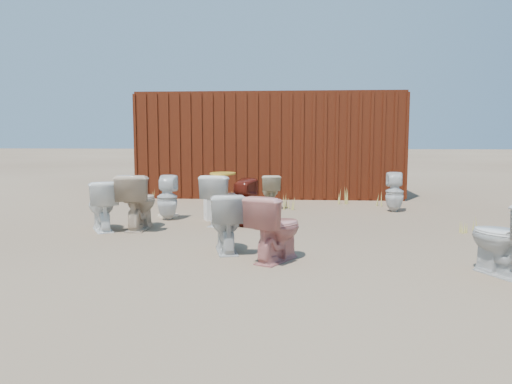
# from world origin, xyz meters

# --- Properties ---
(ground) EXTENTS (100.00, 100.00, 0.00)m
(ground) POSITION_xyz_m (0.00, 0.00, 0.00)
(ground) COLOR brown
(ground) RESTS_ON ground
(shipping_container) EXTENTS (6.00, 2.40, 2.40)m
(shipping_container) POSITION_xyz_m (0.00, 5.20, 1.20)
(shipping_container) COLOR #47140B
(shipping_container) RESTS_ON ground
(toilet_front_a) EXTENTS (0.73, 0.85, 0.75)m
(toilet_front_a) POSITION_xyz_m (-2.28, 0.15, 0.38)
(toilet_front_a) COLOR white
(toilet_front_a) RESTS_ON ground
(toilet_front_pink) EXTENTS (0.73, 0.85, 0.75)m
(toilet_front_pink) POSITION_xyz_m (0.39, -1.49, 0.38)
(toilet_front_pink) COLOR tan
(toilet_front_pink) RESTS_ON ground
(toilet_front_c) EXTENTS (0.57, 0.79, 0.73)m
(toilet_front_c) POSITION_xyz_m (-0.23, -1.09, 0.36)
(toilet_front_c) COLOR silver
(toilet_front_c) RESTS_ON ground
(toilet_front_maroon) EXTENTS (0.45, 0.46, 0.76)m
(toilet_front_maroon) POSITION_xyz_m (-0.19, 0.61, 0.38)
(toilet_front_maroon) COLOR #5E1910
(toilet_front_maroon) RESTS_ON ground
(toilet_front_e) EXTENTS (0.73, 0.88, 0.78)m
(toilet_front_e) POSITION_xyz_m (2.71, -1.94, 0.39)
(toilet_front_e) COLOR silver
(toilet_front_e) RESTS_ON ground
(toilet_back_a) EXTENTS (0.36, 0.37, 0.75)m
(toilet_back_a) POSITION_xyz_m (-1.55, 1.17, 0.38)
(toilet_back_a) COLOR white
(toilet_back_a) RESTS_ON ground
(toilet_back_beige_left) EXTENTS (0.48, 0.83, 0.84)m
(toilet_back_beige_left) POSITION_xyz_m (-1.77, 0.29, 0.42)
(toilet_back_beige_left) COLOR #CCB395
(toilet_back_beige_left) RESTS_ON ground
(toilet_back_beige_right) EXTENTS (0.45, 0.69, 0.66)m
(toilet_back_beige_right) POSITION_xyz_m (0.11, 2.74, 0.33)
(toilet_back_beige_right) COLOR #C9BA93
(toilet_back_beige_right) RESTS_ON ground
(toilet_back_yellowlid) EXTENTS (0.69, 0.90, 0.81)m
(toilet_back_yellowlid) POSITION_xyz_m (-0.54, 0.78, 0.40)
(toilet_back_yellowlid) COLOR white
(toilet_back_yellowlid) RESTS_ON ground
(toilet_back_e) EXTENTS (0.37, 0.38, 0.74)m
(toilet_back_e) POSITION_xyz_m (2.46, 2.41, 0.37)
(toilet_back_e) COLOR silver
(toilet_back_e) RESTS_ON ground
(yellow_lid) EXTENTS (0.41, 0.51, 0.02)m
(yellow_lid) POSITION_xyz_m (-0.54, 0.78, 0.82)
(yellow_lid) COLOR gold
(yellow_lid) RESTS_ON toilet_back_yellowlid
(loose_tank) EXTENTS (0.54, 0.40, 0.35)m
(loose_tank) POSITION_xyz_m (-0.67, 1.25, 0.17)
(loose_tank) COLOR white
(loose_tank) RESTS_ON ground
(loose_lid_near) EXTENTS (0.50, 0.58, 0.02)m
(loose_lid_near) POSITION_xyz_m (-1.64, 1.57, 0.01)
(loose_lid_near) COLOR beige
(loose_lid_near) RESTS_ON ground
(loose_lid_far) EXTENTS (0.47, 0.55, 0.02)m
(loose_lid_far) POSITION_xyz_m (-2.53, 3.03, 0.01)
(loose_lid_far) COLOR #BCAF88
(loose_lid_far) RESTS_ON ground
(weed_clump_a) EXTENTS (0.36, 0.36, 0.27)m
(weed_clump_a) POSITION_xyz_m (-2.52, 3.12, 0.13)
(weed_clump_a) COLOR #B1A347
(weed_clump_a) RESTS_ON ground
(weed_clump_b) EXTENTS (0.32, 0.32, 0.28)m
(weed_clump_b) POSITION_xyz_m (0.46, 2.53, 0.14)
(weed_clump_b) COLOR #B1A347
(weed_clump_b) RESTS_ON ground
(weed_clump_c) EXTENTS (0.36, 0.36, 0.29)m
(weed_clump_c) POSITION_xyz_m (2.42, 3.17, 0.14)
(weed_clump_c) COLOR #B1A347
(weed_clump_c) RESTS_ON ground
(weed_clump_d) EXTENTS (0.30, 0.30, 0.22)m
(weed_clump_d) POSITION_xyz_m (-0.68, 3.50, 0.11)
(weed_clump_d) COLOR #B1A347
(weed_clump_d) RESTS_ON ground
(weed_clump_e) EXTENTS (0.34, 0.34, 0.32)m
(weed_clump_e) POSITION_xyz_m (1.55, 3.50, 0.16)
(weed_clump_e) COLOR #B1A347
(weed_clump_e) RESTS_ON ground
(weed_clump_f) EXTENTS (0.28, 0.28, 0.21)m
(weed_clump_f) POSITION_xyz_m (3.16, 0.41, 0.10)
(weed_clump_f) COLOR #B1A347
(weed_clump_f) RESTS_ON ground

